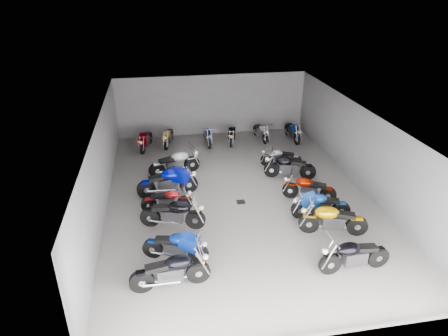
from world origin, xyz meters
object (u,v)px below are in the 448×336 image
at_px(motorcycle_right_f, 281,157).
at_px(motorcycle_back_e, 261,132).
at_px(motorcycle_back_a, 146,140).
at_px(motorcycle_left_b, 176,246).
at_px(motorcycle_left_d, 167,200).
at_px(motorcycle_right_b, 333,220).
at_px(motorcycle_back_b, 168,137).
at_px(motorcycle_left_c, 173,214).
at_px(motorcycle_back_f, 293,131).
at_px(motorcycle_right_d, 309,188).
at_px(drain_grate, 241,202).
at_px(motorcycle_back_c, 208,136).
at_px(motorcycle_right_a, 354,255).
at_px(motorcycle_right_c, 320,205).
at_px(motorcycle_left_e, 168,182).
at_px(motorcycle_left_f, 175,163).
at_px(motorcycle_right_e, 289,167).
at_px(motorcycle_left_a, 171,271).
at_px(motorcycle_back_d, 232,134).

distance_m(motorcycle_right_f, motorcycle_back_e, 3.33).
bearing_deg(motorcycle_back_a, motorcycle_left_b, 110.53).
height_order(motorcycle_left_d, motorcycle_right_b, motorcycle_right_b).
bearing_deg(motorcycle_back_b, motorcycle_left_c, 102.67).
height_order(motorcycle_left_b, motorcycle_back_f, motorcycle_left_b).
bearing_deg(motorcycle_right_d, motorcycle_right_b, -156.08).
height_order(drain_grate, motorcycle_right_b, motorcycle_right_b).
xyz_separation_m(motorcycle_left_c, motorcycle_right_b, (5.15, -1.28, 0.00)).
bearing_deg(motorcycle_back_c, motorcycle_back_f, 176.32).
bearing_deg(motorcycle_back_c, motorcycle_left_d, 68.45).
relative_size(motorcycle_right_a, motorcycle_right_c, 1.05).
bearing_deg(motorcycle_back_b, motorcycle_left_e, 101.39).
bearing_deg(motorcycle_left_b, motorcycle_right_d, 137.71).
height_order(motorcycle_right_a, motorcycle_right_d, motorcycle_right_a).
relative_size(motorcycle_right_a, motorcycle_right_d, 1.14).
xyz_separation_m(motorcycle_left_f, motorcycle_right_f, (4.71, -0.01, -0.10)).
height_order(motorcycle_left_c, motorcycle_right_a, motorcycle_left_c).
bearing_deg(motorcycle_back_e, motorcycle_right_d, 84.49).
height_order(motorcycle_left_f, motorcycle_back_c, motorcycle_left_f).
bearing_deg(motorcycle_right_c, motorcycle_back_c, 30.70).
height_order(drain_grate, motorcycle_back_e, motorcycle_back_e).
height_order(motorcycle_left_d, motorcycle_back_f, motorcycle_back_f).
relative_size(motorcycle_right_a, motorcycle_back_f, 1.08).
bearing_deg(motorcycle_right_f, drain_grate, 153.44).
xyz_separation_m(motorcycle_left_c, motorcycle_right_c, (5.13, -0.29, -0.04)).
distance_m(motorcycle_right_d, motorcycle_back_a, 8.71).
distance_m(motorcycle_right_e, motorcycle_right_f, 1.15).
relative_size(motorcycle_left_f, motorcycle_back_b, 1.21).
bearing_deg(motorcycle_right_f, motorcycle_right_a, -165.90).
relative_size(motorcycle_left_d, motorcycle_right_c, 0.90).
bearing_deg(motorcycle_left_c, motorcycle_left_a, 11.04).
distance_m(motorcycle_left_c, motorcycle_left_f, 4.07).
distance_m(motorcycle_right_a, motorcycle_back_e, 10.49).
bearing_deg(motorcycle_left_a, motorcycle_right_f, 138.95).
bearing_deg(motorcycle_back_c, motorcycle_right_e, 122.49).
bearing_deg(motorcycle_right_d, motorcycle_right_a, -157.67).
height_order(motorcycle_left_f, motorcycle_right_e, motorcycle_left_f).
distance_m(motorcycle_right_a, motorcycle_right_b, 1.85).
bearing_deg(motorcycle_right_e, motorcycle_left_f, 93.76).
relative_size(motorcycle_left_c, motorcycle_right_a, 1.01).
distance_m(motorcycle_right_d, motorcycle_back_d, 6.49).
xyz_separation_m(drain_grate, motorcycle_right_c, (2.51, -1.54, 0.50)).
relative_size(motorcycle_left_b, motorcycle_right_c, 0.94).
relative_size(motorcycle_left_b, motorcycle_right_d, 1.03).
xyz_separation_m(motorcycle_back_b, motorcycle_back_c, (1.98, -0.18, -0.00)).
distance_m(drain_grate, motorcycle_left_f, 3.67).
bearing_deg(motorcycle_back_e, motorcycle_right_b, 83.78).
height_order(motorcycle_right_d, motorcycle_back_b, motorcycle_right_d).
height_order(motorcycle_back_c, motorcycle_back_f, motorcycle_back_f).
bearing_deg(motorcycle_back_b, motorcycle_left_f, 106.36).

